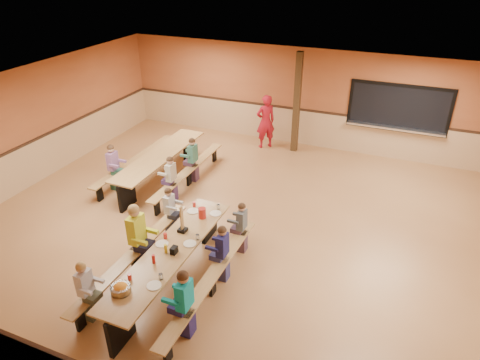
% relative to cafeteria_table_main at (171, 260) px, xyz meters
% --- Properties ---
extents(ground, '(12.00, 12.00, 0.00)m').
position_rel_cafeteria_table_main_xyz_m(ground, '(0.62, 2.22, -0.53)').
color(ground, '#946138').
rests_on(ground, ground).
extents(room_envelope, '(12.04, 10.04, 3.02)m').
position_rel_cafeteria_table_main_xyz_m(room_envelope, '(0.62, 2.22, 0.16)').
color(room_envelope, '#9D542D').
rests_on(room_envelope, ground).
extents(kitchen_pass_through, '(2.78, 0.28, 1.38)m').
position_rel_cafeteria_table_main_xyz_m(kitchen_pass_through, '(3.22, 7.18, 0.96)').
color(kitchen_pass_through, black).
rests_on(kitchen_pass_through, ground).
extents(structural_post, '(0.18, 0.18, 3.00)m').
position_rel_cafeteria_table_main_xyz_m(structural_post, '(0.42, 6.62, 0.97)').
color(structural_post, '#322210').
rests_on(structural_post, ground).
extents(cafeteria_table_main, '(1.91, 3.70, 0.74)m').
position_rel_cafeteria_table_main_xyz_m(cafeteria_table_main, '(0.00, 0.00, 0.00)').
color(cafeteria_table_main, '#9D733E').
rests_on(cafeteria_table_main, ground).
extents(cafeteria_table_second, '(1.91, 3.70, 0.74)m').
position_rel_cafeteria_table_main_xyz_m(cafeteria_table_second, '(-2.35, 3.43, 0.00)').
color(cafeteria_table_second, '#9D733E').
rests_on(cafeteria_table_second, ground).
extents(seated_child_white_left, '(0.35, 0.28, 1.16)m').
position_rel_cafeteria_table_main_xyz_m(seated_child_white_left, '(-0.83, -1.30, 0.06)').
color(seated_child_white_left, silver).
rests_on(seated_child_white_left, ground).
extents(seated_adult_yellow, '(0.45, 0.37, 1.38)m').
position_rel_cafeteria_table_main_xyz_m(seated_adult_yellow, '(-0.83, 0.17, 0.16)').
color(seated_adult_yellow, yellow).
rests_on(seated_adult_yellow, ground).
extents(seated_child_grey_left, '(0.33, 0.27, 1.12)m').
position_rel_cafeteria_table_main_xyz_m(seated_child_grey_left, '(-0.83, 1.34, 0.03)').
color(seated_child_grey_left, beige).
rests_on(seated_child_grey_left, ground).
extents(seated_child_teal_right, '(0.39, 0.32, 1.25)m').
position_rel_cafeteria_table_main_xyz_m(seated_child_teal_right, '(0.82, -0.96, 0.10)').
color(seated_child_teal_right, '#0F9BA7').
rests_on(seated_child_teal_right, ground).
extents(seated_child_navy_right, '(0.35, 0.29, 1.17)m').
position_rel_cafeteria_table_main_xyz_m(seated_child_navy_right, '(0.82, 0.45, 0.06)').
color(seated_child_navy_right, '#1B1A50').
rests_on(seated_child_navy_right, ground).
extents(seated_child_char_right, '(0.33, 0.27, 1.12)m').
position_rel_cafeteria_table_main_xyz_m(seated_child_char_right, '(0.82, 1.38, 0.03)').
color(seated_child_char_right, '#4D5456').
rests_on(seated_child_char_right, ground).
extents(seated_child_purple_sec, '(0.37, 0.30, 1.22)m').
position_rel_cafeteria_table_main_xyz_m(seated_child_purple_sec, '(-3.17, 2.52, 0.08)').
color(seated_child_purple_sec, '#835783').
rests_on(seated_child_purple_sec, ground).
extents(seated_child_green_sec, '(0.37, 0.30, 1.20)m').
position_rel_cafeteria_table_main_xyz_m(seated_child_green_sec, '(-1.52, 3.71, 0.08)').
color(seated_child_green_sec, '#376E5B').
rests_on(seated_child_green_sec, ground).
extents(seated_child_tan_sec, '(0.35, 0.28, 1.16)m').
position_rel_cafeteria_table_main_xyz_m(seated_child_tan_sec, '(-1.52, 2.59, 0.06)').
color(seated_child_tan_sec, '#B5AD93').
rests_on(seated_child_tan_sec, ground).
extents(standing_woman, '(0.72, 0.71, 1.68)m').
position_rel_cafeteria_table_main_xyz_m(standing_woman, '(-0.50, 6.53, 0.31)').
color(standing_woman, '#A61321').
rests_on(standing_woman, ground).
extents(punch_pitcher, '(0.16, 0.16, 0.22)m').
position_rel_cafeteria_table_main_xyz_m(punch_pitcher, '(0.05, 1.17, 0.32)').
color(punch_pitcher, red).
rests_on(punch_pitcher, cafeteria_table_main).
extents(chip_bowl, '(0.32, 0.32, 0.15)m').
position_rel_cafeteria_table_main_xyz_m(chip_bowl, '(-0.17, -1.22, 0.29)').
color(chip_bowl, orange).
rests_on(chip_bowl, cafeteria_table_main).
extents(napkin_dispenser, '(0.10, 0.14, 0.13)m').
position_rel_cafeteria_table_main_xyz_m(napkin_dispenser, '(0.11, -0.04, 0.28)').
color(napkin_dispenser, black).
rests_on(napkin_dispenser, cafeteria_table_main).
extents(condiment_mustard, '(0.06, 0.06, 0.17)m').
position_rel_cafeteria_table_main_xyz_m(condiment_mustard, '(-0.04, -0.08, 0.30)').
color(condiment_mustard, yellow).
rests_on(condiment_mustard, cafeteria_table_main).
extents(condiment_ketchup, '(0.06, 0.06, 0.17)m').
position_rel_cafeteria_table_main_xyz_m(condiment_ketchup, '(-0.08, -0.41, 0.30)').
color(condiment_ketchup, '#B2140F').
rests_on(condiment_ketchup, cafeteria_table_main).
extents(table_paddle, '(0.16, 0.16, 0.56)m').
position_rel_cafeteria_table_main_xyz_m(table_paddle, '(-0.08, 0.60, 0.35)').
color(table_paddle, black).
rests_on(table_paddle, cafeteria_table_main).
extents(place_settings, '(0.65, 3.30, 0.11)m').
position_rel_cafeteria_table_main_xyz_m(place_settings, '(-0.00, 0.00, 0.27)').
color(place_settings, beige).
rests_on(place_settings, cafeteria_table_main).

